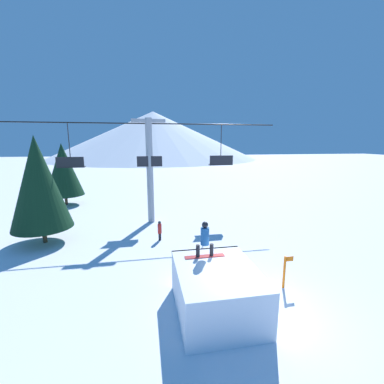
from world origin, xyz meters
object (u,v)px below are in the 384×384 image
at_px(snow_ramp, 216,290).
at_px(distant_skier, 160,230).
at_px(pine_tree_near, 39,183).
at_px(snowboarder, 205,239).
at_px(trail_marker, 285,271).

xyz_separation_m(snow_ramp, distant_skier, (-1.57, 7.17, -0.15)).
bearing_deg(pine_tree_near, snow_ramp, -43.81).
relative_size(snow_ramp, pine_tree_near, 0.56).
xyz_separation_m(snowboarder, distant_skier, (-1.37, 6.18, -1.68)).
height_order(trail_marker, distant_skier, trail_marker).
bearing_deg(snow_ramp, distant_skier, 102.38).
bearing_deg(snow_ramp, snowboarder, 101.41).
relative_size(snow_ramp, distant_skier, 2.88).
height_order(snowboarder, distant_skier, snowboarder).
height_order(snow_ramp, distant_skier, snow_ramp).
distance_m(snowboarder, pine_tree_near, 10.93).
relative_size(pine_tree_near, distant_skier, 5.18).
height_order(snowboarder, pine_tree_near, pine_tree_near).
bearing_deg(snow_ramp, trail_marker, 16.47).
xyz_separation_m(snowboarder, pine_tree_near, (-8.22, 7.08, 1.31)).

